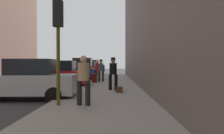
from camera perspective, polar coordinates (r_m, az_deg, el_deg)
sidewalk at (r=9.71m, az=-2.03°, el=-8.07°), size 4.00×40.00×0.15m
parked_silver_sedan at (r=10.30m, az=-21.04°, el=-3.28°), size 4.26×2.18×1.79m
parked_red_hatchback at (r=15.21m, az=-13.92°, el=-1.93°), size 4.23×2.11×1.79m
parked_blue_sedan at (r=20.57m, az=-10.14°, el=-1.19°), size 4.20×2.06×1.79m
parked_bronze_suv at (r=25.63m, az=-8.04°, el=-0.38°), size 4.65×2.16×2.25m
parked_gray_coupe at (r=31.34m, az=-6.49°, el=-0.49°), size 4.22×2.10×1.79m
parked_black_suv at (r=37.29m, az=-5.39°, el=0.01°), size 4.67×2.19×2.25m
fire_hydrant at (r=15.44m, az=-6.89°, el=-3.17°), size 0.42×0.22×0.70m
traffic_light at (r=7.83m, az=-13.89°, el=9.47°), size 0.32×0.32×3.60m
pedestrian_with_beanie at (r=17.54m, az=-2.91°, el=-0.60°), size 0.52×0.45×1.78m
pedestrian_in_red_jacket at (r=18.63m, az=-3.84°, el=-0.61°), size 0.53×0.49×1.71m
pedestrian_in_tan_coat at (r=7.56m, az=-7.45°, el=-2.77°), size 0.53×0.50×1.71m
pedestrian_with_fedora at (r=11.84m, az=0.30°, el=-1.30°), size 0.53×0.49×1.78m
rolling_suitcase at (r=16.89m, az=-4.63°, el=-2.85°), size 0.39×0.58×1.04m
duffel_bag at (r=11.04m, az=1.92°, el=-5.86°), size 0.32×0.44×0.28m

